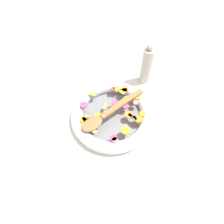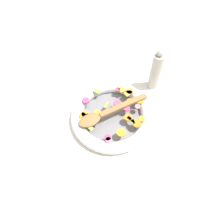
# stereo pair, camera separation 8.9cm
# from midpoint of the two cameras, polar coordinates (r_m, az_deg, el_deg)

# --- Properties ---
(ground_plane) EXTENTS (4.00, 4.00, 0.00)m
(ground_plane) POSITION_cam_midpoint_polar(r_m,az_deg,el_deg) (0.93, -2.72, -1.82)
(ground_plane) COLOR silver
(skillet) EXTENTS (0.34, 0.34, 0.05)m
(skillet) POSITION_cam_midpoint_polar(r_m,az_deg,el_deg) (0.91, -2.78, -1.14)
(skillet) COLOR slate
(skillet) RESTS_ON ground_plane
(chopped_vegetables) EXTENTS (0.28, 0.26, 0.01)m
(chopped_vegetables) POSITION_cam_midpoint_polar(r_m,az_deg,el_deg) (0.89, -1.76, 0.37)
(chopped_vegetables) COLOR orange
(chopped_vegetables) RESTS_ON skillet
(wooden_spoon) EXTENTS (0.30, 0.08, 0.01)m
(wooden_spoon) POSITION_cam_midpoint_polar(r_m,az_deg,el_deg) (0.87, -4.24, -0.68)
(wooden_spoon) COLOR olive
(wooden_spoon) RESTS_ON chopped_vegetables
(pepper_mill) EXTENTS (0.05, 0.05, 0.22)m
(pepper_mill) POSITION_cam_midpoint_polar(r_m,az_deg,el_deg) (0.98, 6.45, 11.85)
(pepper_mill) COLOR #B2ADA3
(pepper_mill) RESTS_ON ground_plane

